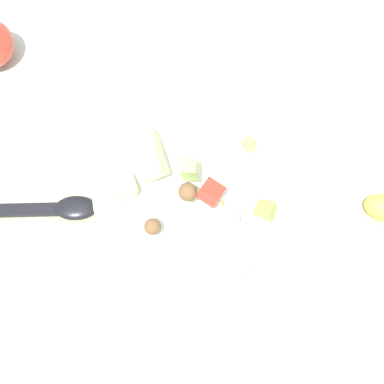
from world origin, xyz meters
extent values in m
plane|color=silver|center=(0.00, 0.00, 0.00)|extent=(2.40, 2.40, 0.00)
cube|color=tan|center=(0.00, 0.00, 0.00)|extent=(0.51, 0.37, 0.01)
cylinder|color=white|center=(0.01, 0.00, 0.04)|extent=(0.24, 0.24, 0.06)
torus|color=white|center=(0.01, 0.00, 0.07)|extent=(0.26, 0.26, 0.02)
sphere|color=brown|center=(0.01, -0.03, 0.11)|extent=(0.04, 0.03, 0.03)
cube|color=#BC3828|center=(0.04, -0.01, 0.10)|extent=(0.03, 0.03, 0.03)
cube|color=#A3CC6B|center=(0.00, 0.00, 0.11)|extent=(0.03, 0.03, 0.03)
cube|color=beige|center=(-0.07, -0.05, 0.09)|extent=(0.04, 0.04, 0.03)
cube|color=beige|center=(0.07, -0.03, 0.10)|extent=(0.03, 0.04, 0.03)
cube|color=beige|center=(-0.05, -0.02, 0.10)|extent=(0.05, 0.06, 0.05)
cube|color=#93C160|center=(0.04, 0.09, 0.07)|extent=(0.03, 0.02, 0.02)
sphere|color=brown|center=(-0.01, -0.08, 0.09)|extent=(0.03, 0.03, 0.03)
cube|color=#E5D684|center=(-0.07, 0.01, 0.09)|extent=(0.05, 0.05, 0.04)
cube|color=#8CB74C|center=(0.10, 0.01, 0.07)|extent=(0.03, 0.03, 0.03)
cube|color=#E5D684|center=(0.07, -0.01, 0.10)|extent=(0.04, 0.04, 0.03)
ellipsoid|color=black|center=(-0.13, -0.09, 0.01)|extent=(0.07, 0.06, 0.01)
ellipsoid|color=yellow|center=(0.24, 0.12, 0.02)|extent=(0.06, 0.05, 0.04)
camera|label=1|loc=(0.16, -0.28, 0.74)|focal=53.97mm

